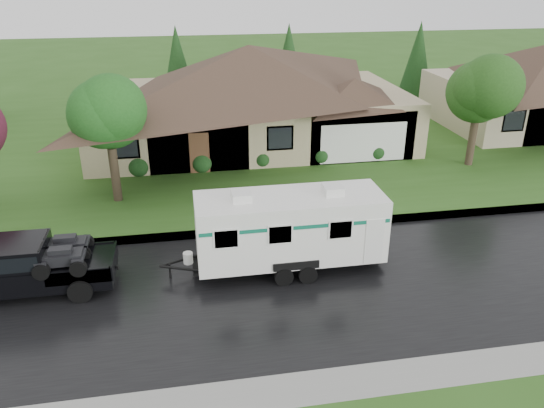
{
  "coord_description": "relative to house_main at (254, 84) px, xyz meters",
  "views": [
    {
      "loc": [
        -2.03,
        -16.65,
        9.79
      ],
      "look_at": [
        1.25,
        2.0,
        1.28
      ],
      "focal_mm": 35.0,
      "sensor_mm": 36.0,
      "label": 1
    }
  ],
  "objects": [
    {
      "name": "tree_right_green",
      "position": [
        10.6,
        -6.07,
        0.45
      ],
      "size": [
        3.39,
        3.39,
        5.61
      ],
      "color": "#382B1E",
      "rests_on": "lawn"
    },
    {
      "name": "house_main",
      "position": [
        0.0,
        0.0,
        0.0
      ],
      "size": [
        19.44,
        10.8,
        6.9
      ],
      "color": "tan",
      "rests_on": "lawn"
    },
    {
      "name": "pickup_truck",
      "position": [
        -9.7,
        -14.55,
        -2.61
      ],
      "size": [
        5.49,
        2.09,
        1.83
      ],
      "color": "black",
      "rests_on": "ground"
    },
    {
      "name": "tree_left_green",
      "position": [
        -7.37,
        -7.7,
        0.42
      ],
      "size": [
        3.37,
        3.37,
        5.57
      ],
      "color": "#382B1E",
      "rests_on": "lawn"
    },
    {
      "name": "travel_trailer",
      "position": [
        -0.9,
        -14.55,
        -1.98
      ],
      "size": [
        6.78,
        2.38,
        3.04
      ],
      "color": "white",
      "rests_on": "ground"
    },
    {
      "name": "road",
      "position": [
        -2.29,
        -15.84,
        -3.59
      ],
      "size": [
        140.0,
        8.0,
        0.01
      ],
      "primitive_type": "cube",
      "color": "black",
      "rests_on": "ground"
    },
    {
      "name": "shrub_row",
      "position": [
        -0.29,
        -4.54,
        -2.94
      ],
      "size": [
        13.6,
        1.0,
        1.0
      ],
      "color": "#143814",
      "rests_on": "lawn"
    },
    {
      "name": "ground",
      "position": [
        -2.29,
        -13.84,
        -3.59
      ],
      "size": [
        140.0,
        140.0,
        0.0
      ],
      "primitive_type": "plane",
      "color": "#2E581B",
      "rests_on": "ground"
    },
    {
      "name": "lawn",
      "position": [
        -2.29,
        1.16,
        -3.52
      ],
      "size": [
        140.0,
        26.0,
        0.15
      ],
      "primitive_type": "cube",
      "color": "#2E581B",
      "rests_on": "ground"
    },
    {
      "name": "curb",
      "position": [
        -2.29,
        -11.59,
        -3.52
      ],
      "size": [
        140.0,
        0.5,
        0.15
      ],
      "primitive_type": "cube",
      "color": "gray",
      "rests_on": "ground"
    }
  ]
}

